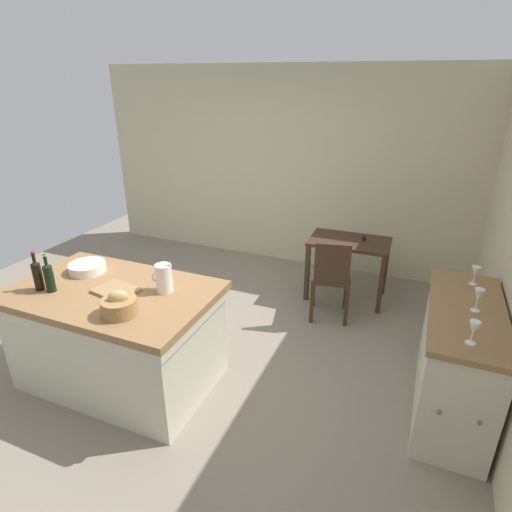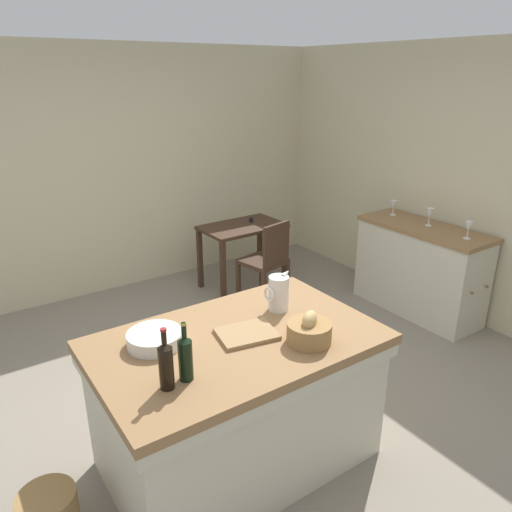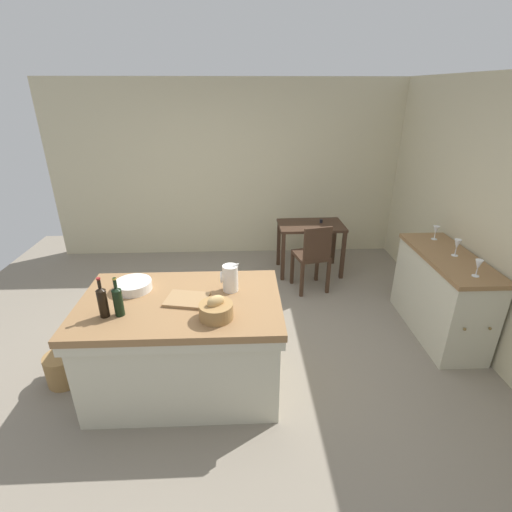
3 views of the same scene
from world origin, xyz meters
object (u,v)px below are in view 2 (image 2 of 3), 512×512
object	(u,v)px
wooden_chair	(267,260)
pitcher	(278,293)
wine_glass_middle	(394,205)
wine_glass_far_left	(469,227)
bread_basket	(309,331)
wine_glass_left	(430,214)
writing_desk	(243,235)
island_table	(238,396)
wash_bowl	(155,339)
cutting_board	(247,334)
wine_bottle_amber	(166,364)
wine_bottle_dark	(185,357)
side_cabinet	(420,269)

from	to	relation	value
wooden_chair	pitcher	bearing A→B (deg)	-123.54
wine_glass_middle	wine_glass_far_left	bearing A→B (deg)	-93.75
bread_basket	wine_glass_far_left	size ratio (longest dim) A/B	1.59
wine_glass_left	wine_glass_middle	size ratio (longest dim) A/B	1.13
wooden_chair	wine_glass_left	world-z (taller)	wine_glass_left
writing_desk	island_table	bearing A→B (deg)	-123.62
island_table	pitcher	xyz separation A→B (m)	(0.41, 0.15, 0.52)
writing_desk	wine_glass_left	bearing A→B (deg)	-52.41
wash_bowl	cutting_board	world-z (taller)	wash_bowl
wash_bowl	wine_glass_middle	world-z (taller)	wine_glass_middle
writing_desk	wash_bowl	distance (m)	2.81
wooden_chair	wine_bottle_amber	size ratio (longest dim) A/B	2.83
pitcher	wine_glass_far_left	bearing A→B (deg)	2.82
cutting_board	wine_glass_left	xyz separation A→B (m)	(2.60, 0.72, 0.14)
island_table	wine_glass_left	distance (m)	2.81
wash_bowl	wine_glass_middle	size ratio (longest dim) A/B	2.01
bread_basket	wine_bottle_dark	distance (m)	0.74
wine_glass_far_left	wine_glass_left	bearing A→B (deg)	83.49
side_cabinet	wine_glass_middle	size ratio (longest dim) A/B	8.52
pitcher	wine_glass_middle	distance (m)	2.47
cutting_board	wine_bottle_dark	distance (m)	0.53
wooden_chair	pitcher	distance (m)	1.89
island_table	writing_desk	xyz separation A→B (m)	(1.48, 2.23, 0.14)
writing_desk	wine_glass_far_left	world-z (taller)	wine_glass_far_left
wine_glass_left	wine_glass_far_left	bearing A→B (deg)	-96.51
writing_desk	cutting_board	bearing A→B (deg)	-122.41
writing_desk	wine_glass_left	size ratio (longest dim) A/B	5.23
writing_desk	wine_bottle_dark	world-z (taller)	wine_bottle_dark
island_table	cutting_board	world-z (taller)	cutting_board
writing_desk	cutting_board	world-z (taller)	cutting_board
wine_bottle_dark	wine_glass_left	bearing A→B (deg)	16.36
wooden_chair	wine_glass_middle	distance (m)	1.44
wine_glass_left	wooden_chair	bearing A→B (deg)	142.22
bread_basket	wine_bottle_amber	world-z (taller)	wine_bottle_amber
side_cabinet	wash_bowl	world-z (taller)	wash_bowl
wine_glass_middle	wooden_chair	bearing A→B (deg)	157.69
side_cabinet	pitcher	xyz separation A→B (m)	(-2.21, -0.56, 0.54)
side_cabinet	wine_bottle_dark	world-z (taller)	wine_bottle_dark
side_cabinet	wine_glass_far_left	size ratio (longest dim) A/B	8.24
wine_bottle_amber	cutting_board	bearing A→B (deg)	18.48
bread_basket	wash_bowl	bearing A→B (deg)	147.59
island_table	wine_glass_left	size ratio (longest dim) A/B	9.41
wash_bowl	bread_basket	size ratio (longest dim) A/B	1.22
wooden_chair	pitcher	size ratio (longest dim) A/B	3.39
side_cabinet	wine_bottle_dark	size ratio (longest dim) A/B	4.18
wooden_chair	wine_glass_left	size ratio (longest dim) A/B	5.28
island_table	wine_bottle_amber	world-z (taller)	wine_bottle_amber
wooden_chair	wine_glass_left	xyz separation A→B (m)	(1.24, -0.96, 0.52)
wine_bottle_dark	wine_bottle_amber	size ratio (longest dim) A/B	0.97
island_table	wine_bottle_amber	size ratio (longest dim) A/B	5.05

